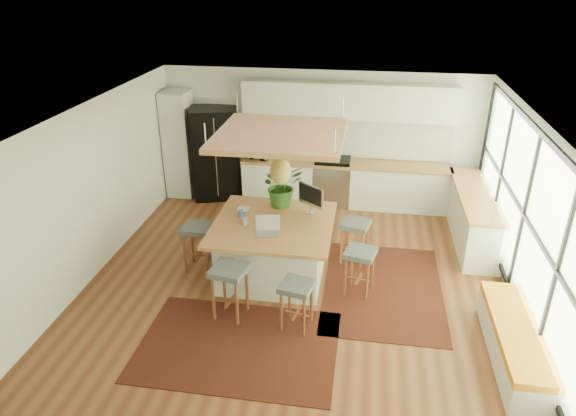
% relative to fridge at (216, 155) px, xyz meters
% --- Properties ---
extents(floor, '(7.00, 7.00, 0.00)m').
position_rel_fridge_xyz_m(floor, '(2.16, -3.19, -0.93)').
color(floor, brown).
rests_on(floor, ground).
extents(ceiling, '(7.00, 7.00, 0.00)m').
position_rel_fridge_xyz_m(ceiling, '(2.16, -3.19, 1.78)').
color(ceiling, white).
rests_on(ceiling, ground).
extents(wall_back, '(6.50, 0.00, 6.50)m').
position_rel_fridge_xyz_m(wall_back, '(2.16, 0.31, 0.42)').
color(wall_back, white).
rests_on(wall_back, ground).
extents(wall_front, '(6.50, 0.00, 6.50)m').
position_rel_fridge_xyz_m(wall_front, '(2.16, -6.69, 0.42)').
color(wall_front, white).
rests_on(wall_front, ground).
extents(wall_left, '(0.00, 7.00, 7.00)m').
position_rel_fridge_xyz_m(wall_left, '(-1.09, -3.19, 0.42)').
color(wall_left, white).
rests_on(wall_left, ground).
extents(wall_right, '(0.00, 7.00, 7.00)m').
position_rel_fridge_xyz_m(wall_right, '(5.41, -3.19, 0.42)').
color(wall_right, white).
rests_on(wall_right, ground).
extents(window_wall, '(0.10, 6.20, 2.60)m').
position_rel_fridge_xyz_m(window_wall, '(5.38, -3.19, 0.47)').
color(window_wall, black).
rests_on(window_wall, wall_right).
extents(pantry, '(0.55, 0.60, 2.25)m').
position_rel_fridge_xyz_m(pantry, '(-0.79, -0.01, 0.20)').
color(pantry, white).
rests_on(pantry, floor).
extents(back_counter_base, '(4.20, 0.60, 0.88)m').
position_rel_fridge_xyz_m(back_counter_base, '(2.71, -0.01, -0.49)').
color(back_counter_base, white).
rests_on(back_counter_base, floor).
extents(back_counter_top, '(4.24, 0.64, 0.05)m').
position_rel_fridge_xyz_m(back_counter_top, '(2.71, -0.01, -0.03)').
color(back_counter_top, '#AC683D').
rests_on(back_counter_top, back_counter_base).
extents(backsplash, '(4.20, 0.02, 0.80)m').
position_rel_fridge_xyz_m(backsplash, '(2.71, 0.29, 0.43)').
color(backsplash, white).
rests_on(backsplash, wall_back).
extents(upper_cabinets, '(4.20, 0.34, 0.70)m').
position_rel_fridge_xyz_m(upper_cabinets, '(2.71, 0.13, 1.22)').
color(upper_cabinets, white).
rests_on(upper_cabinets, wall_back).
extents(range, '(0.76, 0.62, 1.00)m').
position_rel_fridge_xyz_m(range, '(2.46, -0.01, -0.43)').
color(range, '#A5A5AA').
rests_on(range, floor).
extents(right_counter_base, '(0.60, 2.50, 0.88)m').
position_rel_fridge_xyz_m(right_counter_base, '(5.09, -1.19, -0.49)').
color(right_counter_base, white).
rests_on(right_counter_base, floor).
extents(right_counter_top, '(0.64, 2.54, 0.05)m').
position_rel_fridge_xyz_m(right_counter_top, '(5.09, -1.19, -0.03)').
color(right_counter_top, '#AC683D').
rests_on(right_counter_top, right_counter_base).
extents(window_bench, '(0.52, 2.00, 0.50)m').
position_rel_fridge_xyz_m(window_bench, '(5.11, -4.39, -0.68)').
color(window_bench, white).
rests_on(window_bench, floor).
extents(ceiling_panel, '(1.86, 1.86, 0.80)m').
position_rel_fridge_xyz_m(ceiling_panel, '(1.86, -2.79, 1.12)').
color(ceiling_panel, '#AC683D').
rests_on(ceiling_panel, ceiling).
extents(rug_near, '(2.60, 1.80, 0.01)m').
position_rel_fridge_xyz_m(rug_near, '(1.61, -4.70, -0.92)').
color(rug_near, black).
rests_on(rug_near, floor).
extents(rug_right, '(1.80, 2.60, 0.01)m').
position_rel_fridge_xyz_m(rug_right, '(3.51, -3.05, -0.92)').
color(rug_right, black).
rests_on(rug_right, floor).
extents(fridge, '(1.13, 0.98, 1.94)m').
position_rel_fridge_xyz_m(fridge, '(0.00, 0.00, 0.00)').
color(fridge, black).
rests_on(fridge, floor).
extents(island, '(1.85, 1.85, 0.93)m').
position_rel_fridge_xyz_m(island, '(1.76, -2.90, -0.46)').
color(island, '#AC683D').
rests_on(island, floor).
extents(stool_near_left, '(0.54, 0.54, 0.79)m').
position_rel_fridge_xyz_m(stool_near_left, '(1.35, -4.06, -0.57)').
color(stool_near_left, '#4A4F52').
rests_on(stool_near_left, floor).
extents(stool_near_right, '(0.50, 0.50, 0.72)m').
position_rel_fridge_xyz_m(stool_near_right, '(2.32, -4.19, -0.57)').
color(stool_near_right, '#4A4F52').
rests_on(stool_near_right, floor).
extents(stool_right_front, '(0.52, 0.52, 0.74)m').
position_rel_fridge_xyz_m(stool_right_front, '(3.13, -3.21, -0.57)').
color(stool_right_front, '#4A4F52').
rests_on(stool_right_front, floor).
extents(stool_right_back, '(0.53, 0.53, 0.75)m').
position_rel_fridge_xyz_m(stool_right_back, '(3.02, -2.30, -0.57)').
color(stool_right_back, '#4A4F52').
rests_on(stool_right_back, floor).
extents(stool_left_side, '(0.47, 0.47, 0.79)m').
position_rel_fridge_xyz_m(stool_left_side, '(0.52, -2.92, -0.57)').
color(stool_left_side, '#4A4F52').
rests_on(stool_left_side, floor).
extents(laptop, '(0.43, 0.45, 0.27)m').
position_rel_fridge_xyz_m(laptop, '(1.75, -3.27, 0.12)').
color(laptop, '#A5A5AA').
rests_on(laptop, island).
extents(monitor, '(0.53, 0.47, 0.49)m').
position_rel_fridge_xyz_m(monitor, '(2.29, -2.44, 0.26)').
color(monitor, '#A5A5AA').
rests_on(monitor, island).
extents(microwave, '(0.59, 0.42, 0.36)m').
position_rel_fridge_xyz_m(microwave, '(0.91, -0.00, 0.18)').
color(microwave, '#A5A5AA').
rests_on(microwave, back_counter_top).
extents(island_plant, '(0.94, 0.96, 0.57)m').
position_rel_fridge_xyz_m(island_plant, '(1.79, -2.25, 0.29)').
color(island_plant, '#1E4C19').
rests_on(island_plant, island).
extents(island_bowl, '(0.22, 0.22, 0.05)m').
position_rel_fridge_xyz_m(island_bowl, '(1.21, -2.58, 0.03)').
color(island_bowl, silver).
rests_on(island_bowl, island).
extents(island_bottle_0, '(0.07, 0.07, 0.19)m').
position_rel_fridge_xyz_m(island_bottle_0, '(1.21, -2.80, 0.10)').
color(island_bottle_0, blue).
rests_on(island_bottle_0, island).
extents(island_bottle_1, '(0.07, 0.07, 0.19)m').
position_rel_fridge_xyz_m(island_bottle_1, '(1.36, -3.05, 0.10)').
color(island_bottle_1, silver).
rests_on(island_bottle_1, island).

